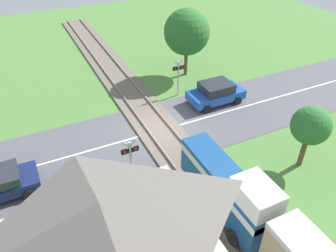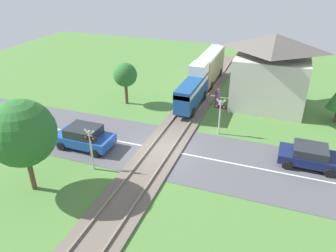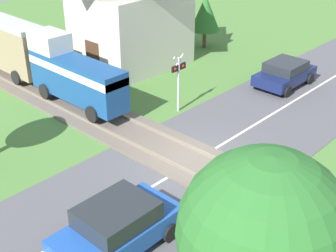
{
  "view_description": "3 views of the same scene",
  "coord_description": "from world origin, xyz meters",
  "px_view_note": "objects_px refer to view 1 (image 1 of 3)",
  "views": [
    {
      "loc": [
        6.78,
        15.27,
        12.34
      ],
      "look_at": [
        0.0,
        1.26,
        1.2
      ],
      "focal_mm": 35.0,
      "sensor_mm": 36.0,
      "label": 1
    },
    {
      "loc": [
        6.9,
        -17.59,
        11.79
      ],
      "look_at": [
        0.0,
        1.26,
        1.2
      ],
      "focal_mm": 35.0,
      "sensor_mm": 36.0,
      "label": 2
    },
    {
      "loc": [
        -11.91,
        -9.9,
        9.87
      ],
      "look_at": [
        0.0,
        1.26,
        1.2
      ],
      "focal_mm": 50.0,
      "sensor_mm": 36.0,
      "label": 3
    }
  ],
  "objects_px": {
    "crossing_signal_west_approach": "(178,73)",
    "pedestrian_by_station": "(200,237)",
    "crossing_signal_east_approach": "(131,156)",
    "train": "(282,248)",
    "car_near_crossing": "(216,93)"
  },
  "relations": [
    {
      "from": "crossing_signal_west_approach",
      "to": "pedestrian_by_station",
      "type": "xyz_separation_m",
      "value": [
        5.09,
        11.9,
        -1.04
      ]
    },
    {
      "from": "crossing_signal_east_approach",
      "to": "crossing_signal_west_approach",
      "type": "bearing_deg",
      "value": -131.65
    },
    {
      "from": "crossing_signal_west_approach",
      "to": "pedestrian_by_station",
      "type": "distance_m",
      "value": 12.98
    },
    {
      "from": "train",
      "to": "car_near_crossing",
      "type": "height_order",
      "value": "train"
    },
    {
      "from": "train",
      "to": "crossing_signal_west_approach",
      "type": "height_order",
      "value": "train"
    },
    {
      "from": "crossing_signal_east_approach",
      "to": "pedestrian_by_station",
      "type": "height_order",
      "value": "crossing_signal_east_approach"
    },
    {
      "from": "car_near_crossing",
      "to": "crossing_signal_east_approach",
      "type": "height_order",
      "value": "crossing_signal_east_approach"
    },
    {
      "from": "car_near_crossing",
      "to": "train",
      "type": "bearing_deg",
      "value": 67.37
    },
    {
      "from": "car_near_crossing",
      "to": "crossing_signal_west_approach",
      "type": "height_order",
      "value": "crossing_signal_west_approach"
    },
    {
      "from": "pedestrian_by_station",
      "to": "crossing_signal_west_approach",
      "type": "bearing_deg",
      "value": -113.16
    },
    {
      "from": "train",
      "to": "crossing_signal_east_approach",
      "type": "xyz_separation_m",
      "value": [
        3.14,
        -7.19,
        -0.05
      ]
    },
    {
      "from": "train",
      "to": "car_near_crossing",
      "type": "bearing_deg",
      "value": -112.63
    },
    {
      "from": "train",
      "to": "car_near_crossing",
      "type": "xyz_separation_m",
      "value": [
        -5.07,
        -12.16,
        -1.06
      ]
    },
    {
      "from": "crossing_signal_west_approach",
      "to": "crossing_signal_east_approach",
      "type": "xyz_separation_m",
      "value": [
        6.28,
        7.06,
        0.0
      ]
    },
    {
      "from": "car_near_crossing",
      "to": "crossing_signal_east_approach",
      "type": "relative_size",
      "value": 1.4
    }
  ]
}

